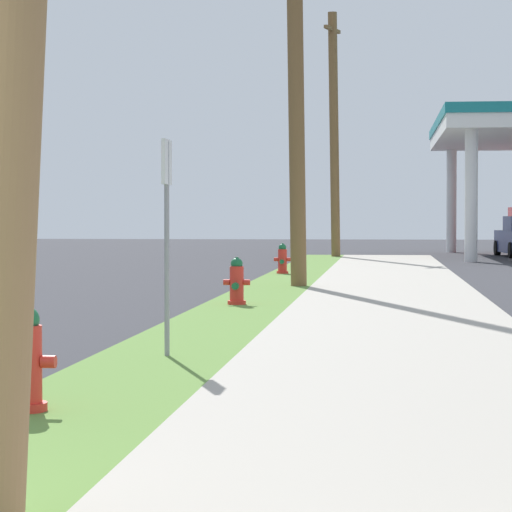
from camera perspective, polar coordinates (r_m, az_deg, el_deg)
The scene contains 6 objects.
fire_hydrant_nearest at distance 8.28m, azimuth -11.23°, elevation -5.26°, with size 0.42×0.37×0.74m.
fire_hydrant_second at distance 18.22m, azimuth -0.96°, elevation -1.37°, with size 0.42×0.38×0.74m.
fire_hydrant_third at distance 28.58m, azimuth 1.31°, elevation -0.21°, with size 0.42×0.37×0.74m.
utility_pole_midground at distance 23.50m, azimuth 1.94°, elevation 11.07°, with size 0.94×1.19×10.06m.
utility_pole_background at distance 41.65m, azimuth 3.86°, elevation 6.06°, with size 0.60×1.37×8.68m.
street_sign_post at distance 11.39m, azimuth -4.41°, elevation 2.69°, with size 0.05×0.36×2.12m.
Camera 1 is at (2.84, -3.60, 1.46)m, focal length 81.42 mm.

